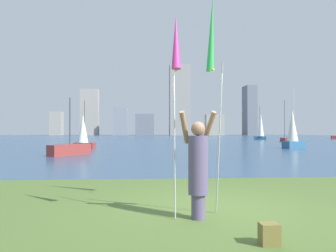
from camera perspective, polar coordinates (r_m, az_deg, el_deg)
The scene contains 17 objects.
ground at distance 57.16m, azimuth -2.66°, elevation -2.46°, with size 120.00×138.00×0.12m.
person at distance 5.59m, azimuth 5.37°, elevation -7.00°, with size 0.68×0.51×1.87m.
kite_flag_left at distance 5.55m, azimuth 1.42°, elevation 13.66°, with size 0.16×0.51×3.48m.
kite_flag_right at distance 6.62m, azimuth 7.78°, elevation 15.26°, with size 0.16×1.15×4.16m.
bag at distance 4.69m, azimuth 17.58°, elevation -17.86°, with size 0.25×0.20×0.28m.
sailboat_2 at distance 29.89m, azimuth 21.34°, elevation -0.96°, with size 2.06×1.49×5.22m.
sailboat_5 at distance 47.35m, azimuth 20.05°, elevation -2.23°, with size 0.75×2.08×5.87m.
sailboat_6 at distance 28.23m, azimuth -14.82°, elevation -1.25°, with size 1.86×1.11×4.09m.
sailboat_7 at distance 20.88m, azimuth -17.07°, elevation -4.00°, with size 2.27×2.85×3.59m.
sailboat_8 at distance 57.76m, azimuth 16.16°, elevation -0.12°, with size 2.19×1.39×5.84m.
skyline_tower_0 at distance 119.61m, azimuth -19.23°, elevation 0.43°, with size 4.11×3.70×8.30m.
skyline_tower_1 at distance 118.03m, azimuth -13.77°, elevation 2.39°, with size 6.27×3.92×16.43m.
skyline_tower_2 at distance 111.29m, azimuth -8.41°, elevation 0.77°, with size 4.59×4.23×9.43m.
skyline_tower_3 at distance 112.76m, azimuth -4.18°, elevation 0.25°, with size 6.51×3.65×7.47m.
skyline_tower_4 at distance 114.29m, azimuth 2.08°, elevation 4.61°, with size 7.18×5.84×24.92m.
skyline_tower_5 at distance 116.53m, azimuth 8.29°, elevation 0.18°, with size 6.55×3.42×7.34m.
skyline_tower_6 at distance 119.56m, azimuth 14.31°, elevation 2.67°, with size 3.64×6.47×17.76m.
Camera 1 is at (-1.29, -6.17, 1.51)m, focal length 34.25 mm.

